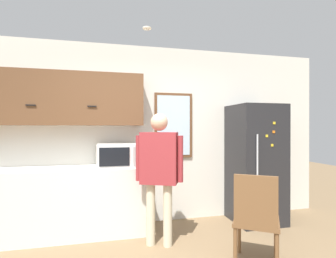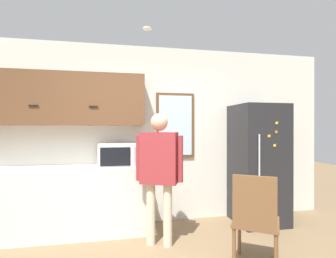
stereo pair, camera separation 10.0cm
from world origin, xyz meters
name	(u,v)px [view 1 (the left image)]	position (x,y,z in m)	size (l,w,h in m)	color
back_wall	(143,134)	(0.00, 1.98, 1.35)	(6.00, 0.06, 2.70)	silver
counter	(63,202)	(-1.12, 1.67, 0.46)	(2.16, 0.57, 0.91)	silver
upper_cabinets	(64,99)	(-1.12, 1.80, 1.85)	(2.16, 0.33, 0.73)	brown
microwave	(118,155)	(-0.40, 1.64, 1.07)	(0.55, 0.41, 0.31)	white
person	(159,165)	(0.08, 1.11, 0.99)	(0.55, 0.38, 1.62)	beige
refrigerator	(255,163)	(1.70, 1.59, 0.90)	(0.71, 0.73, 1.80)	#232326
chair	(256,216)	(0.95, 0.37, 0.54)	(0.63, 0.63, 0.98)	brown
window	(173,125)	(0.47, 1.94, 1.49)	(0.60, 0.05, 1.01)	brown
ceiling_light	(147,28)	(-0.06, 1.17, 2.68)	(0.11, 0.11, 0.01)	white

